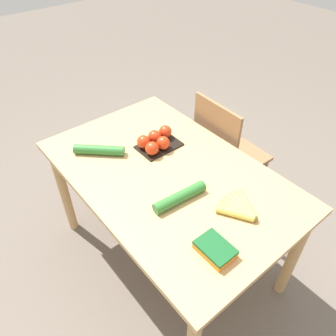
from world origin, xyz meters
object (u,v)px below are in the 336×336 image
at_px(chair, 225,154).
at_px(banana_bunch, 240,209).
at_px(tomato_pack, 156,141).
at_px(cucumber_near, 99,150).
at_px(cucumber_far, 180,197).
at_px(carrot_bag, 215,249).

height_order(chair, banana_bunch, chair).
relative_size(chair, tomato_pack, 3.75).
xyz_separation_m(banana_bunch, cucumber_near, (-0.78, -0.28, 0.01)).
height_order(banana_bunch, cucumber_far, cucumber_far).
height_order(chair, carrot_bag, chair).
distance_m(banana_bunch, tomato_pack, 0.63).
distance_m(chair, cucumber_far, 0.83).
xyz_separation_m(tomato_pack, carrot_bag, (0.71, -0.25, -0.02)).
relative_size(chair, banana_bunch, 4.77).
height_order(carrot_bag, cucumber_far, cucumber_far).
bearing_deg(carrot_bag, tomato_pack, 160.64).
relative_size(chair, carrot_bag, 5.85).
relative_size(banana_bunch, cucumber_far, 0.68).
xyz_separation_m(chair, cucumber_near, (-0.23, -0.81, 0.30)).
bearing_deg(chair, tomato_pack, 83.24).
xyz_separation_m(carrot_bag, cucumber_near, (-0.86, -0.03, 0.00)).
distance_m(chair, carrot_bag, 1.04).
bearing_deg(tomato_pack, banana_bunch, -0.14).
bearing_deg(tomato_pack, chair, 80.85).
bearing_deg(chair, cucumber_far, 116.99).
relative_size(cucumber_near, cucumber_far, 0.85).
distance_m(chair, banana_bunch, 0.81).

